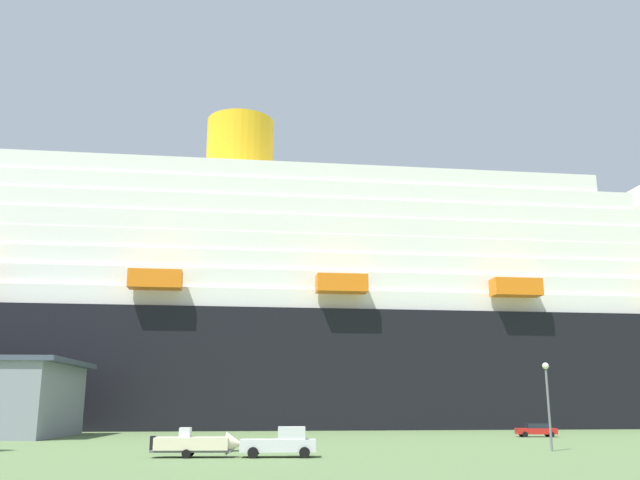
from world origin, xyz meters
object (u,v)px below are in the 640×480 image
Objects in this scene: cruise_ship at (395,327)px; parked_car_red_hatchback at (536,430)px; street_lamp at (548,392)px; small_boat_on_trailer at (201,444)px; pickup_truck at (282,443)px.

parked_car_red_hatchback is (7.84, -40.84, -16.90)m from cruise_ship.
cruise_ship reaches higher than street_lamp.
cruise_ship is 78.26m from small_boat_on_trailer.
street_lamp reaches higher than small_boat_on_trailer.
pickup_truck is at bearing -4.84° from small_boat_on_trailer.
street_lamp is (28.99, 3.66, 3.88)m from small_boat_on_trailer.
small_boat_on_trailer is (-5.96, 0.50, -0.08)m from pickup_truck.
parked_car_red_hatchback is at bearing -79.13° from cruise_ship.
street_lamp is at bearing -111.40° from parked_car_red_hatchback.
cruise_ship reaches higher than pickup_truck.
cruise_ship is at bearing 66.01° from small_boat_on_trailer.
pickup_truck is 5.99m from small_boat_on_trailer.
street_lamp reaches higher than pickup_truck.
pickup_truck is 44.23m from parked_car_red_hatchback.
cruise_ship is at bearing 88.19° from street_lamp.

